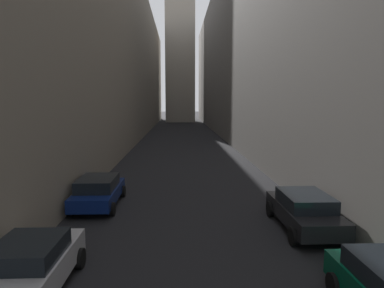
{
  "coord_description": "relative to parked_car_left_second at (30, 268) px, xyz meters",
  "views": [
    {
      "loc": [
        -0.54,
        3.62,
        5.02
      ],
      "look_at": [
        0.0,
        16.91,
        3.36
      ],
      "focal_mm": 31.73,
      "sensor_mm": 36.0,
      "label": 1
    }
  ],
  "objects": [
    {
      "name": "building_block_left",
      "position": [
        -6.56,
        37.93,
        10.37
      ],
      "size": [
        10.93,
        108.0,
        22.26
      ],
      "primitive_type": "cube",
      "color": "gray",
      "rests_on": "ground"
    },
    {
      "name": "building_block_right",
      "position": [
        17.83,
        37.93,
        11.12
      ],
      "size": [
        15.86,
        108.0,
        23.77
      ],
      "primitive_type": "cube",
      "color": "slate",
      "rests_on": "ground"
    },
    {
      "name": "parked_car_left_second",
      "position": [
        0.0,
        0.0,
        0.0
      ],
      "size": [
        1.93,
        4.19,
        1.48
      ],
      "rotation": [
        0.0,
        0.0,
        1.57
      ],
      "color": "#B7B7BC",
      "rests_on": "ground"
    },
    {
      "name": "parked_car_right_third",
      "position": [
        8.8,
        4.27,
        0.02
      ],
      "size": [
        2.05,
        4.47,
        1.47
      ],
      "rotation": [
        0.0,
        0.0,
        1.57
      ],
      "color": "black",
      "rests_on": "ground"
    },
    {
      "name": "parked_car_left_third",
      "position": [
        -0.0,
        7.63,
        -0.01
      ],
      "size": [
        2.05,
        4.36,
        1.44
      ],
      "rotation": [
        0.0,
        0.0,
        1.57
      ],
      "color": "navy",
      "rests_on": "ground"
    },
    {
      "name": "ground_plane",
      "position": [
        4.4,
        35.93,
        -0.76
      ],
      "size": [
        264.0,
        264.0,
        0.0
      ],
      "primitive_type": "plane",
      "color": "black"
    }
  ]
}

